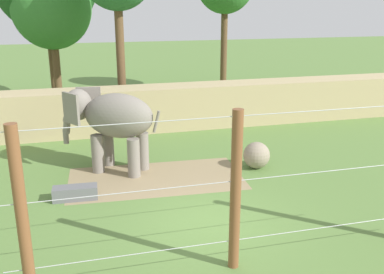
{
  "coord_description": "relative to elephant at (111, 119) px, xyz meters",
  "views": [
    {
      "loc": [
        -3.41,
        -10.84,
        6.09
      ],
      "look_at": [
        0.48,
        3.83,
        1.4
      ],
      "focal_mm": 41.11,
      "sensor_mm": 36.0,
      "label": 1
    }
  ],
  "objects": [
    {
      "name": "enrichment_ball",
      "position": [
        5.28,
        -1.23,
        -1.48
      ],
      "size": [
        1.02,
        1.02,
        1.02
      ],
      "primitive_type": "sphere",
      "color": "gray",
      "rests_on": "ground"
    },
    {
      "name": "tree_far_left",
      "position": [
        -2.2,
        11.52,
        3.76
      ],
      "size": [
        4.53,
        4.53,
        8.15
      ],
      "color": "brown",
      "rests_on": "ground"
    },
    {
      "name": "ground_plane",
      "position": [
        2.29,
        -4.96,
        -1.99
      ],
      "size": [
        120.0,
        120.0,
        0.0
      ],
      "primitive_type": "plane",
      "color": "#5B7F3D"
    },
    {
      "name": "dirt_patch",
      "position": [
        1.38,
        -1.3,
        -1.99
      ],
      "size": [
        6.34,
        3.57,
        0.01
      ],
      "primitive_type": "cube",
      "rotation": [
        0.0,
        0.0,
        -0.06
      ],
      "color": "#937F5B",
      "rests_on": "ground"
    },
    {
      "name": "elephant",
      "position": [
        0.0,
        0.0,
        0.0
      ],
      "size": [
        3.64,
        2.98,
        3.01
      ],
      "color": "gray",
      "rests_on": "ground"
    },
    {
      "name": "feed_trough",
      "position": [
        -1.43,
        -2.35,
        -1.77
      ],
      "size": [
        1.43,
        0.58,
        0.44
      ],
      "color": "slate",
      "rests_on": "ground"
    },
    {
      "name": "cable_fence",
      "position": [
        2.26,
        -7.18,
        -0.05
      ],
      "size": [
        10.37,
        0.25,
        3.88
      ],
      "color": "brown",
      "rests_on": "ground"
    },
    {
      "name": "embankment_wall",
      "position": [
        2.29,
        5.1,
        -0.93
      ],
      "size": [
        36.0,
        1.8,
        2.12
      ],
      "primitive_type": "cube",
      "color": "tan",
      "rests_on": "ground"
    }
  ]
}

